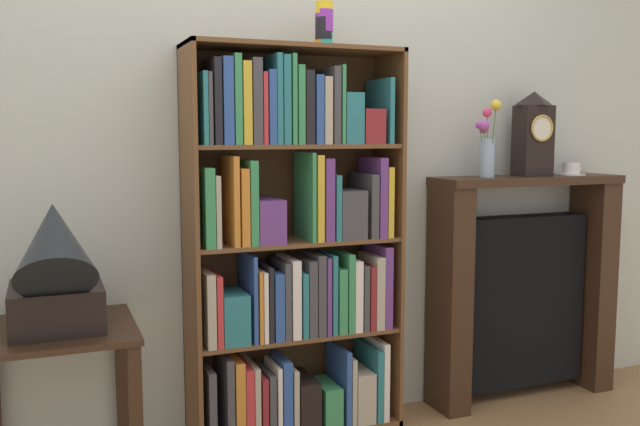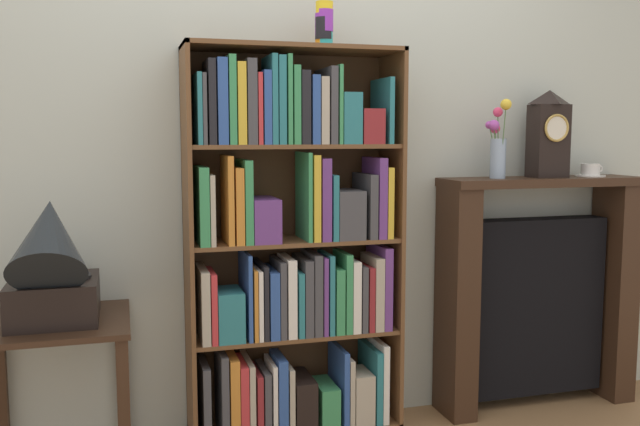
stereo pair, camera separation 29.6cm
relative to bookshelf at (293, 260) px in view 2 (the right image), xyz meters
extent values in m
cube|color=beige|center=(0.14, 0.20, 0.51)|extent=(4.65, 0.08, 2.60)
cube|color=brown|center=(-0.44, 0.01, 0.05)|extent=(0.02, 0.30, 1.69)
cube|color=brown|center=(0.45, 0.01, 0.05)|extent=(0.02, 0.30, 1.69)
cube|color=#4C311C|center=(0.01, 0.15, 0.05)|extent=(0.91, 0.01, 1.69)
cube|color=brown|center=(0.01, 0.01, 0.89)|extent=(0.91, 0.30, 0.02)
cube|color=#424247|center=(-0.39, 0.00, -0.57)|extent=(0.03, 0.26, 0.32)
cube|color=#424247|center=(-0.31, -0.01, -0.55)|extent=(0.03, 0.24, 0.37)
cube|color=orange|center=(-0.27, -0.01, -0.56)|extent=(0.04, 0.24, 0.35)
cube|color=#C63338|center=(-0.23, -0.02, -0.57)|extent=(0.03, 0.22, 0.32)
cube|color=#B2A893|center=(-0.20, 0.00, -0.57)|extent=(0.02, 0.25, 0.32)
cube|color=maroon|center=(-0.17, -0.02, -0.60)|extent=(0.02, 0.23, 0.27)
cube|color=#424247|center=(-0.14, -0.02, -0.59)|extent=(0.03, 0.23, 0.28)
cube|color=white|center=(-0.11, -0.03, -0.58)|extent=(0.02, 0.20, 0.31)
cube|color=#2D519E|center=(-0.07, -0.03, -0.57)|extent=(0.04, 0.20, 0.33)
cube|color=#B2A893|center=(-0.03, 0.00, -0.59)|extent=(0.02, 0.25, 0.29)
cube|color=black|center=(0.03, -0.01, -0.62)|extent=(0.09, 0.24, 0.22)
cube|color=#388E56|center=(0.14, -0.03, -0.64)|extent=(0.08, 0.21, 0.18)
cube|color=#2D519E|center=(0.21, -0.01, -0.56)|extent=(0.02, 0.25, 0.34)
cube|color=#B2A893|center=(0.23, -0.03, -0.58)|extent=(0.02, 0.21, 0.30)
cube|color=#B2A893|center=(0.29, -0.04, -0.62)|extent=(0.09, 0.17, 0.23)
cube|color=teal|center=(0.36, 0.00, -0.57)|extent=(0.03, 0.26, 0.32)
cube|color=white|center=(0.39, -0.02, -0.56)|extent=(0.03, 0.23, 0.35)
cube|color=brown|center=(0.01, 0.01, -0.32)|extent=(0.88, 0.28, 0.02)
cube|color=#B2A893|center=(-0.39, 0.00, -0.16)|extent=(0.03, 0.26, 0.30)
cube|color=#C63338|center=(-0.35, -0.03, -0.17)|extent=(0.02, 0.21, 0.29)
cube|color=teal|center=(-0.28, -0.03, -0.21)|extent=(0.11, 0.19, 0.21)
cube|color=#2D519E|center=(-0.21, 0.00, -0.13)|extent=(0.02, 0.26, 0.36)
cube|color=orange|center=(-0.18, -0.02, -0.16)|extent=(0.02, 0.23, 0.30)
cube|color=white|center=(-0.16, -0.02, -0.17)|extent=(0.02, 0.22, 0.29)
cube|color=black|center=(-0.14, 0.00, -0.16)|extent=(0.02, 0.26, 0.31)
cube|color=#2D519E|center=(-0.11, -0.01, -0.17)|extent=(0.04, 0.24, 0.28)
cube|color=#424247|center=(-0.07, -0.02, -0.15)|extent=(0.03, 0.22, 0.32)
cube|color=white|center=(-0.03, -0.02, -0.15)|extent=(0.04, 0.22, 0.33)
cube|color=teal|center=(0.01, -0.02, -0.17)|extent=(0.02, 0.23, 0.28)
cube|color=#424247|center=(0.04, -0.01, -0.15)|extent=(0.04, 0.24, 0.32)
cube|color=#424247|center=(0.08, -0.01, -0.14)|extent=(0.03, 0.24, 0.35)
cube|color=#663884|center=(0.11, -0.03, -0.14)|extent=(0.02, 0.21, 0.33)
cube|color=teal|center=(0.14, -0.03, -0.14)|extent=(0.02, 0.20, 0.34)
cube|color=#388E56|center=(0.18, 0.00, -0.17)|extent=(0.04, 0.26, 0.28)
cube|color=#388E56|center=(0.22, -0.03, -0.14)|extent=(0.03, 0.20, 0.34)
cube|color=white|center=(0.25, -0.02, -0.16)|extent=(0.04, 0.23, 0.31)
cube|color=#424247|center=(0.29, -0.02, -0.17)|extent=(0.02, 0.22, 0.29)
cube|color=maroon|center=(0.32, 0.00, -0.17)|extent=(0.03, 0.25, 0.28)
cube|color=#B2A893|center=(0.35, -0.03, -0.15)|extent=(0.04, 0.20, 0.32)
cube|color=#663884|center=(0.39, -0.01, -0.13)|extent=(0.04, 0.25, 0.36)
cube|color=brown|center=(0.01, 0.01, 0.08)|extent=(0.88, 0.28, 0.02)
cube|color=#388E56|center=(-0.38, -0.01, 0.25)|extent=(0.04, 0.25, 0.31)
cube|color=#B2A893|center=(-0.35, 0.00, 0.23)|extent=(0.02, 0.25, 0.28)
cube|color=orange|center=(-0.28, -0.02, 0.27)|extent=(0.02, 0.23, 0.36)
cube|color=orange|center=(-0.24, -0.03, 0.25)|extent=(0.03, 0.20, 0.31)
cube|color=#388E56|center=(-0.21, -0.01, 0.26)|extent=(0.03, 0.25, 0.34)
cube|color=#663884|center=(-0.13, -0.02, 0.18)|extent=(0.11, 0.23, 0.18)
cube|color=#388E56|center=(0.05, -0.02, 0.28)|extent=(0.02, 0.23, 0.37)
cube|color=gold|center=(0.07, -0.01, 0.27)|extent=(0.03, 0.24, 0.36)
cube|color=#663884|center=(0.12, -0.01, 0.26)|extent=(0.04, 0.24, 0.35)
cube|color=teal|center=(0.16, -0.01, 0.23)|extent=(0.02, 0.25, 0.28)
cube|color=#424247|center=(0.23, -0.03, 0.20)|extent=(0.12, 0.20, 0.21)
cube|color=#424247|center=(0.32, -0.01, 0.23)|extent=(0.03, 0.24, 0.27)
cube|color=#663884|center=(0.36, -0.02, 0.26)|extent=(0.04, 0.23, 0.34)
cube|color=gold|center=(0.40, -0.02, 0.24)|extent=(0.03, 0.22, 0.30)
cube|color=brown|center=(0.01, 0.01, 0.49)|extent=(0.88, 0.28, 0.02)
cube|color=teal|center=(-0.40, -0.03, 0.64)|extent=(0.02, 0.21, 0.28)
cube|color=#424247|center=(-0.38, -0.02, 0.63)|extent=(0.02, 0.23, 0.28)
cube|color=black|center=(-0.35, -0.03, 0.66)|extent=(0.03, 0.20, 0.33)
cube|color=#2D519E|center=(-0.31, -0.01, 0.66)|extent=(0.04, 0.24, 0.34)
cube|color=#388E56|center=(-0.27, -0.02, 0.67)|extent=(0.03, 0.23, 0.35)
cube|color=gold|center=(-0.23, -0.02, 0.66)|extent=(0.03, 0.23, 0.32)
cube|color=#424247|center=(-0.19, -0.01, 0.66)|extent=(0.04, 0.25, 0.34)
cube|color=#C63338|center=(-0.16, -0.03, 0.64)|extent=(0.02, 0.20, 0.28)
cube|color=#2D519E|center=(-0.13, -0.03, 0.64)|extent=(0.03, 0.21, 0.29)
cube|color=teal|center=(-0.10, -0.02, 0.67)|extent=(0.02, 0.22, 0.36)
cube|color=teal|center=(-0.07, -0.01, 0.67)|extent=(0.03, 0.24, 0.35)
cube|color=#388E56|center=(-0.04, -0.01, 0.68)|extent=(0.02, 0.24, 0.36)
cube|color=#388E56|center=(-0.01, -0.03, 0.65)|extent=(0.03, 0.21, 0.32)
cube|color=black|center=(0.03, -0.02, 0.64)|extent=(0.04, 0.22, 0.30)
cube|color=#2D519E|center=(0.07, -0.01, 0.64)|extent=(0.03, 0.25, 0.28)
cube|color=#B2A893|center=(0.11, -0.01, 0.63)|extent=(0.03, 0.24, 0.27)
cube|color=#424247|center=(0.15, -0.01, 0.65)|extent=(0.03, 0.25, 0.32)
cube|color=#388E56|center=(0.18, 0.00, 0.66)|extent=(0.02, 0.25, 0.32)
cube|color=teal|center=(0.23, -0.03, 0.60)|extent=(0.08, 0.20, 0.21)
cube|color=maroon|center=(0.32, -0.04, 0.57)|extent=(0.09, 0.19, 0.15)
cube|color=teal|center=(0.40, -0.01, 0.63)|extent=(0.02, 0.24, 0.28)
cylinder|color=#28B2B7|center=(0.14, 0.01, 0.94)|extent=(0.07, 0.07, 0.09)
cylinder|color=orange|center=(0.14, 0.01, 0.96)|extent=(0.07, 0.07, 0.09)
cylinder|color=black|center=(0.14, 0.01, 0.98)|extent=(0.07, 0.07, 0.09)
cylinder|color=purple|center=(0.14, 0.01, 0.99)|extent=(0.07, 0.07, 0.09)
cylinder|color=purple|center=(0.14, 0.00, 1.01)|extent=(0.07, 0.07, 0.09)
cylinder|color=pink|center=(0.14, 0.01, 1.03)|extent=(0.07, 0.07, 0.09)
cylinder|color=yellow|center=(0.14, 0.01, 1.04)|extent=(0.07, 0.07, 0.09)
cube|color=#382316|center=(-0.95, -0.11, -0.17)|extent=(0.54, 0.54, 0.02)
cube|color=#382316|center=(-0.71, -0.35, -0.49)|extent=(0.04, 0.04, 0.61)
cube|color=#382316|center=(-1.19, 0.13, -0.49)|extent=(0.04, 0.04, 0.61)
cube|color=#382316|center=(-0.71, 0.13, -0.49)|extent=(0.04, 0.04, 0.61)
cube|color=black|center=(-0.95, -0.11, -0.08)|extent=(0.32, 0.35, 0.16)
cylinder|color=black|center=(-0.95, -0.11, 0.00)|extent=(0.27, 0.27, 0.01)
cylinder|color=#1E2328|center=(-0.95, -0.16, 0.03)|extent=(0.03, 0.03, 0.06)
cone|color=#1E2328|center=(-0.95, -0.22, 0.17)|extent=(0.27, 0.42, 0.42)
cube|color=#382316|center=(1.24, 0.03, 0.31)|extent=(1.00, 0.26, 0.04)
cube|color=#382316|center=(0.80, 0.03, -0.25)|extent=(0.12, 0.24, 1.08)
cube|color=#382316|center=(1.67, 0.03, -0.25)|extent=(0.12, 0.24, 1.08)
cube|color=black|center=(1.24, 0.07, -0.30)|extent=(0.72, 0.13, 0.87)
cube|color=black|center=(1.26, 0.03, 0.50)|extent=(0.17, 0.12, 0.34)
pyramid|color=black|center=(1.26, 0.03, 0.71)|extent=(0.17, 0.12, 0.07)
cylinder|color=silver|center=(1.26, -0.03, 0.57)|extent=(0.12, 0.01, 0.12)
torus|color=#B79347|center=(1.26, -0.04, 0.57)|extent=(0.13, 0.01, 0.13)
cylinder|color=#99B2D1|center=(0.99, 0.03, 0.42)|extent=(0.07, 0.07, 0.19)
cylinder|color=#4C753D|center=(0.97, 0.02, 0.46)|extent=(0.06, 0.02, 0.23)
sphere|color=#B24CB7|center=(0.94, 0.03, 0.58)|extent=(0.04, 0.04, 0.04)
cylinder|color=#4C753D|center=(0.97, 0.02, 0.46)|extent=(0.05, 0.05, 0.23)
sphere|color=#B24CB7|center=(0.95, 0.00, 0.58)|extent=(0.05, 0.05, 0.05)
cylinder|color=#4C753D|center=(0.99, 0.03, 0.49)|extent=(0.02, 0.00, 0.29)
sphere|color=#EA4275|center=(0.99, 0.03, 0.64)|extent=(0.04, 0.04, 0.04)
cylinder|color=#4C753D|center=(1.00, -0.01, 0.51)|extent=(0.01, 0.05, 0.33)
sphere|color=yellow|center=(0.99, -0.03, 0.67)|extent=(0.05, 0.05, 0.05)
cylinder|color=#4C753D|center=(0.99, 0.04, 0.45)|extent=(0.02, 0.05, 0.22)
sphere|color=#EA4275|center=(1.00, 0.06, 0.56)|extent=(0.05, 0.05, 0.05)
cylinder|color=white|center=(1.50, 0.03, 0.33)|extent=(0.14, 0.14, 0.01)
cylinder|color=white|center=(1.50, 0.03, 0.37)|extent=(0.09, 0.09, 0.06)
torus|color=white|center=(1.56, 0.03, 0.37)|extent=(0.04, 0.01, 0.04)
camera|label=1|loc=(-0.97, -2.72, 0.54)|focal=38.58mm
camera|label=2|loc=(-0.69, -2.82, 0.54)|focal=38.58mm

